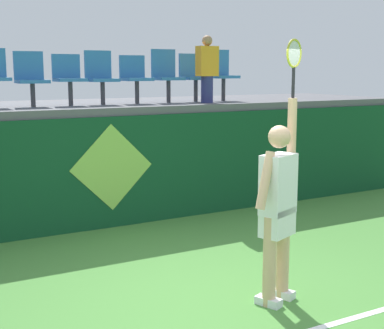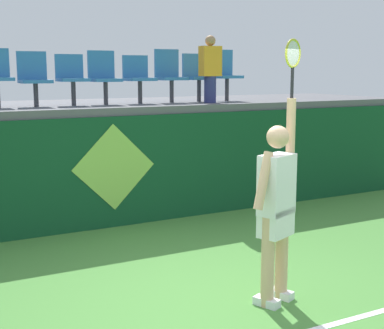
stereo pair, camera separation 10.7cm
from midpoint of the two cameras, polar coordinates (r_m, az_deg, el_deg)
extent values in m
plane|color=#478438|center=(5.73, 3.08, -14.11)|extent=(40.00, 40.00, 0.00)
cube|color=#0F4223|center=(8.36, -9.00, -0.76)|extent=(12.02, 0.20, 1.64)
cube|color=#56565B|center=(9.47, -11.85, 5.71)|extent=(12.02, 2.67, 0.12)
cube|color=white|center=(5.76, 7.21, -13.60)|extent=(0.21, 0.29, 0.08)
cube|color=white|center=(5.97, 8.56, -12.79)|extent=(0.21, 0.29, 0.08)
cylinder|color=#DBAD84|center=(5.61, 7.30, -9.72)|extent=(0.13, 0.13, 0.91)
cylinder|color=#DBAD84|center=(5.83, 8.66, -9.02)|extent=(0.13, 0.13, 0.91)
cube|color=white|center=(5.61, 8.09, -5.75)|extent=(0.42, 0.34, 0.28)
cube|color=white|center=(5.52, 8.18, -2.00)|extent=(0.43, 0.35, 0.59)
sphere|color=#DBAD84|center=(5.45, 8.29, 2.80)|extent=(0.22, 0.22, 0.22)
cylinder|color=#DBAD84|center=(5.31, 6.87, -1.61)|extent=(0.27, 0.18, 0.55)
cylinder|color=#DBAD84|center=(5.65, 9.56, 3.72)|extent=(0.09, 0.09, 0.58)
cylinder|color=black|center=(5.62, 9.68, 8.18)|extent=(0.03, 0.03, 0.30)
torus|color=gold|center=(5.62, 9.76, 11.03)|extent=(0.27, 0.13, 0.28)
ellipsoid|color=silver|center=(5.62, 9.76, 11.03)|extent=(0.23, 0.10, 0.24)
cylinder|color=#38383D|center=(8.76, -16.15, 6.77)|extent=(0.07, 0.07, 0.35)
cube|color=#2D70B2|center=(8.75, -16.21, 8.07)|extent=(0.44, 0.42, 0.05)
cube|color=#2D70B2|center=(8.93, -16.56, 9.59)|extent=(0.44, 0.04, 0.42)
cylinder|color=#38383D|center=(8.90, -12.54, 7.02)|extent=(0.07, 0.07, 0.37)
cube|color=#2D70B2|center=(8.90, -12.59, 8.36)|extent=(0.44, 0.42, 0.05)
cube|color=#2D70B2|center=(9.08, -12.98, 9.69)|extent=(0.44, 0.04, 0.37)
cylinder|color=#38383D|center=(9.07, -9.36, 7.14)|extent=(0.07, 0.07, 0.36)
cube|color=#2D70B2|center=(9.06, -9.40, 8.43)|extent=(0.44, 0.42, 0.05)
cube|color=#2D70B2|center=(9.24, -9.85, 9.95)|extent=(0.44, 0.04, 0.44)
cylinder|color=#38383D|center=(9.28, -5.92, 7.29)|extent=(0.07, 0.07, 0.37)
cube|color=#2D70B2|center=(9.28, -5.94, 8.58)|extent=(0.44, 0.42, 0.05)
cube|color=#2D70B2|center=(9.45, -6.42, 9.84)|extent=(0.44, 0.04, 0.36)
cylinder|color=#38383D|center=(9.52, -2.72, 7.40)|extent=(0.07, 0.07, 0.37)
cube|color=#2D70B2|center=(9.52, -2.73, 8.68)|extent=(0.44, 0.42, 0.05)
cube|color=#2D70B2|center=(9.69, -3.25, 10.21)|extent=(0.44, 0.04, 0.46)
cylinder|color=#38383D|center=(9.77, 0.06, 7.48)|extent=(0.07, 0.07, 0.38)
cube|color=#2D70B2|center=(9.76, 0.07, 8.73)|extent=(0.44, 0.42, 0.05)
cube|color=#2D70B2|center=(9.93, -0.48, 10.03)|extent=(0.44, 0.04, 0.40)
cylinder|color=#38383D|center=(10.05, 2.89, 7.58)|extent=(0.07, 0.07, 0.40)
cube|color=#2D70B2|center=(10.05, 2.90, 8.85)|extent=(0.44, 0.42, 0.05)
cube|color=#2D70B2|center=(10.21, 2.34, 10.28)|extent=(0.44, 0.04, 0.45)
cylinder|color=navy|center=(9.44, 1.20, 7.60)|extent=(0.20, 0.20, 0.44)
cube|color=orange|center=(9.43, 1.21, 10.42)|extent=(0.34, 0.20, 0.49)
sphere|color=#A87A56|center=(9.44, 1.22, 12.43)|extent=(0.17, 0.17, 0.17)
cube|color=#0F4223|center=(8.46, -8.34, -6.29)|extent=(0.90, 0.01, 0.00)
plane|color=#8CC64C|center=(8.26, -8.48, -0.30)|extent=(1.27, 0.00, 1.27)
camera|label=1|loc=(0.05, -90.47, -0.08)|focal=52.66mm
camera|label=2|loc=(0.05, 89.53, 0.08)|focal=52.66mm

